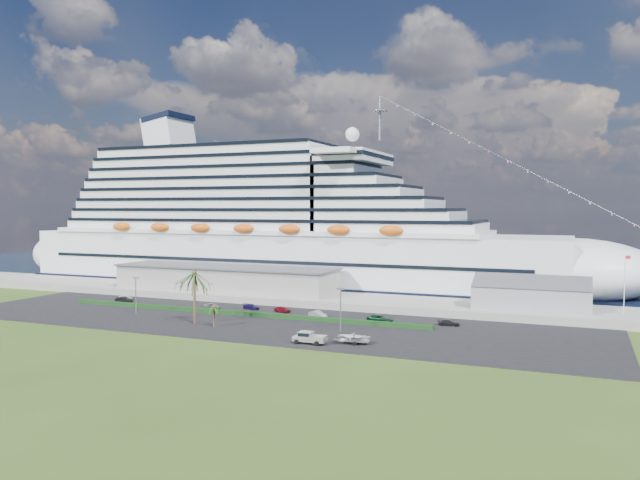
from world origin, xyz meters
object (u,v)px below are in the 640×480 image
at_px(pickup_truck, 309,337).
at_px(boat_trailer, 354,337).
at_px(cruise_ship, 277,231).
at_px(parked_car_3, 251,307).

bearing_deg(pickup_truck, boat_trailer, 20.49).
bearing_deg(cruise_ship, boat_trailer, -53.94).
bearing_deg(cruise_ship, parked_car_3, -71.54).
distance_m(parked_car_3, pickup_truck, 38.96).
bearing_deg(boat_trailer, cruise_ship, 126.06).
bearing_deg(pickup_truck, cruise_ship, 120.67).
relative_size(pickup_truck, boat_trailer, 0.89).
xyz_separation_m(parked_car_3, pickup_truck, (27.04, -28.05, 0.53)).
bearing_deg(cruise_ship, pickup_truck, -59.33).
xyz_separation_m(pickup_truck, boat_trailer, (7.24, 2.71, 0.09)).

